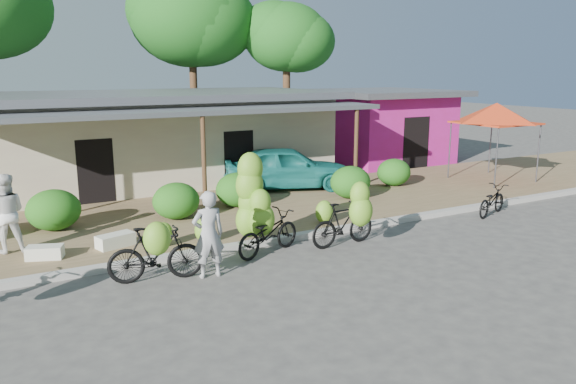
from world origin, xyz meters
The scene contains 25 objects.
ground centered at (0.00, 0.00, 0.00)m, with size 100.00×100.00×0.00m, color #454340.
sidewalk centered at (0.00, 5.00, 0.06)m, with size 60.00×6.00×0.12m, color #8E714C.
curb centered at (0.00, 2.00, 0.07)m, with size 60.00×0.25×0.15m, color #A8A399.
shop_main centered at (0.00, 10.93, 1.72)m, with size 13.00×8.50×3.35m.
shop_pink centered at (10.50, 10.99, 1.67)m, with size 6.00×6.00×3.25m.
tree_center_right centered at (3.31, 16.61, 6.63)m, with size 5.77×5.69×8.80m.
tree_near_right centered at (7.31, 14.61, 5.75)m, with size 4.24×4.05×7.34m.
hedge_1 centered at (-4.36, 5.43, 0.65)m, with size 1.36×1.22×1.06m, color #206116.
hedge_2 centered at (-1.27, 4.98, 0.63)m, with size 1.30×1.17×1.01m, color #206116.
hedge_3 centered at (0.80, 5.47, 0.64)m, with size 1.32×1.19×1.03m, color #206116.
hedge_4 centered at (4.42, 4.74, 0.64)m, with size 1.33×1.19×1.04m, color #206116.
hedge_5 centered at (6.93, 5.62, 0.60)m, with size 1.23×1.10×0.96m, color #206116.
red_canopy centered at (10.81, 4.66, 2.61)m, with size 3.50×3.50×2.86m.
bike_left centered at (-3.03, 0.87, 0.63)m, with size 1.96×1.31×1.40m.
bike_center centered at (-0.37, 1.61, 0.89)m, with size 2.01×1.45×2.31m.
bike_right centered at (1.59, 0.89, 0.68)m, with size 1.82×1.19×1.68m.
bike_far_right centered at (6.99, 1.31, 0.44)m, with size 1.76×1.11×0.87m.
loose_banana_a centered at (-2.32, 2.73, 0.41)m, with size 0.46×0.39×0.58m, color #83B82E.
loose_banana_b centered at (-1.37, 2.53, 0.43)m, with size 0.50×0.42×0.62m, color #83B82E.
loose_banana_c centered at (2.05, 2.60, 0.43)m, with size 0.50×0.43×0.63m, color #83B82E.
sack_near centered at (-3.31, 3.25, 0.27)m, with size 0.85×0.40×0.30m, color silver.
sack_far centered at (-4.85, 3.14, 0.26)m, with size 0.75×0.38×0.28m, color silver.
vendor centered at (-2.00, 0.65, 0.90)m, with size 0.66×0.43×1.81m, color #979797.
bystander centered at (-5.50, 4.04, 1.02)m, with size 0.87×0.68×1.80m, color silver.
teal_van centered at (3.35, 7.00, 0.86)m, with size 1.75×4.34×1.48m, color #186F6A.
Camera 1 is at (-5.90, -9.64, 4.16)m, focal length 35.00 mm.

